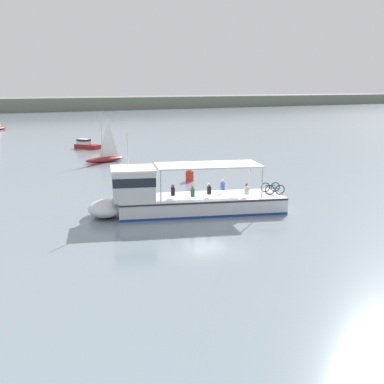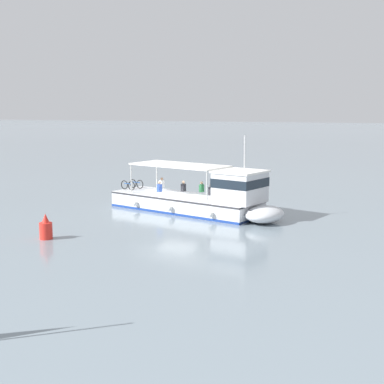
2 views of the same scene
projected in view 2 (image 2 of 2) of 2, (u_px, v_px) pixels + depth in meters
ground_plane at (178, 212)px, 37.98m from camera, size 400.00×400.00×0.00m
ferry_main at (204, 199)px, 36.95m from camera, size 13.00×7.20×5.32m
channel_buoy at (46, 229)px, 30.18m from camera, size 0.70×0.70×1.40m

